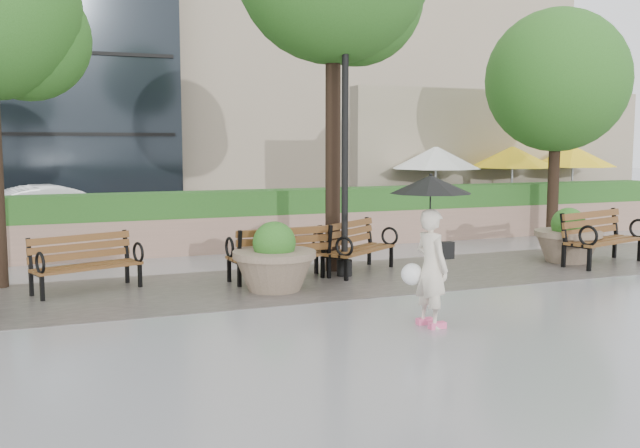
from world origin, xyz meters
name	(u,v)px	position (x,y,z in m)	size (l,w,h in m)	color
ground	(355,325)	(0.00, 0.00, 0.00)	(100.00, 100.00, 0.00)	gray
cobble_strip	(282,284)	(0.00, 3.00, 0.01)	(28.00, 3.20, 0.01)	#383330
hedge_wall	(225,222)	(0.00, 7.00, 0.66)	(24.00, 0.80, 1.35)	#A07867
cafe_wall	(501,156)	(9.50, 10.00, 2.00)	(10.00, 0.60, 4.00)	tan
cafe_hedge	(532,213)	(9.00, 7.80, 0.45)	(8.00, 0.50, 0.90)	#1B531C
asphalt_street	(189,231)	(0.00, 11.00, 0.00)	(40.00, 7.00, 0.00)	black
bench_1	(87,275)	(-3.16, 3.55, 0.27)	(1.82, 1.20, 0.92)	brown
bench_2	(280,265)	(0.06, 3.30, 0.29)	(1.85, 0.88, 0.96)	brown
bench_3	(358,258)	(1.66, 3.49, 0.28)	(1.84, 1.57, 0.95)	brown
bench_4	(602,249)	(6.56, 2.52, 0.31)	(2.08, 1.29, 1.05)	brown
planter_left	(274,264)	(-0.30, 2.52, 0.45)	(1.36, 1.36, 1.14)	#7F6B56
planter_right	(568,241)	(6.11, 3.00, 0.43)	(1.33, 1.33, 1.11)	#7F6B56
lamppost	(345,168)	(1.28, 3.26, 1.96)	(0.28, 0.28, 4.42)	black
tree_2	(560,85)	(8.29, 6.00, 3.83)	(3.57, 3.49, 5.68)	black
patio_umb_white	(436,158)	(6.42, 8.72, 1.99)	(2.50, 2.50, 2.30)	black
patio_umb_yellow_a	(512,157)	(9.00, 8.76, 1.99)	(2.50, 2.50, 2.30)	black
patio_umb_yellow_b	(573,157)	(11.16, 8.72, 1.99)	(2.50, 2.50, 2.30)	black
car_right	(61,212)	(-3.33, 10.39, 0.68)	(1.45, 4.15, 1.37)	white
pedestrian	(431,235)	(0.91, -0.39, 1.21)	(1.08, 1.08, 1.99)	beige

